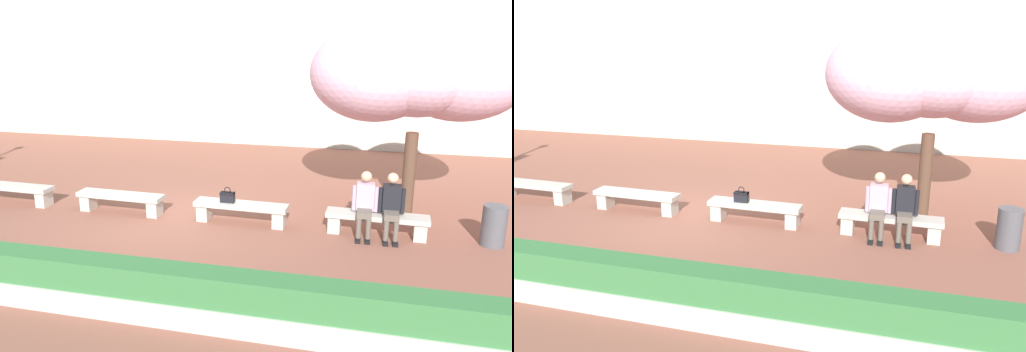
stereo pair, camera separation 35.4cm
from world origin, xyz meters
TOP-DOWN VIEW (x-y plane):
  - ground_plane at (0.00, 0.00)m, footprint 100.00×100.00m
  - building_facade at (0.00, 9.78)m, footprint 28.00×4.00m
  - stone_bench_west_end at (-4.17, 0.00)m, footprint 2.00×0.47m
  - stone_bench_near_west at (-1.39, 0.00)m, footprint 2.00×0.47m
  - stone_bench_center at (1.39, 0.00)m, footprint 2.00×0.47m
  - stone_bench_near_east at (4.17, 0.00)m, footprint 2.00×0.47m
  - person_seated_left at (3.92, -0.05)m, footprint 0.51×0.69m
  - person_seated_right at (4.42, -0.05)m, footprint 0.51×0.69m
  - handbag at (1.11, -0.02)m, footprint 0.30×0.15m
  - cherry_tree_main at (4.76, 1.39)m, footprint 4.43×2.83m
  - planter_hedge_foreground at (0.00, -3.82)m, footprint 14.51×0.50m
  - trash_bin at (6.30, 0.03)m, footprint 0.44×0.44m

SIDE VIEW (x-z plane):
  - ground_plane at x=0.00m, z-range 0.00..0.00m
  - stone_bench_west_end at x=-4.17m, z-range 0.08..0.53m
  - stone_bench_near_west at x=-1.39m, z-range 0.08..0.53m
  - stone_bench_center at x=1.39m, z-range 0.08..0.53m
  - stone_bench_near_east at x=4.17m, z-range 0.08..0.53m
  - planter_hedge_foreground at x=0.00m, z-range -0.01..0.79m
  - trash_bin at x=6.30m, z-range 0.00..0.78m
  - handbag at x=1.11m, z-range 0.41..0.75m
  - person_seated_left at x=3.92m, z-range 0.05..1.34m
  - person_seated_right at x=4.42m, z-range 0.05..1.34m
  - cherry_tree_main at x=4.76m, z-range 1.01..5.17m
  - building_facade at x=0.00m, z-range 0.00..9.26m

